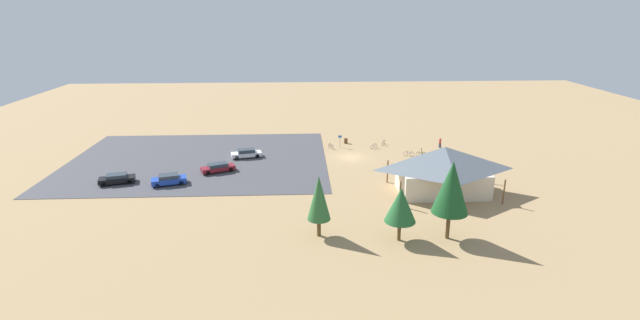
# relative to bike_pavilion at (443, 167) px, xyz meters

# --- Properties ---
(ground) EXTENTS (160.00, 160.00, 0.00)m
(ground) POSITION_rel_bike_pavilion_xyz_m (10.11, -15.54, -3.41)
(ground) COLOR #9E7F56
(ground) RESTS_ON ground
(parking_lot_asphalt) EXTENTS (39.66, 30.32, 0.05)m
(parking_lot_asphalt) POSITION_rel_bike_pavilion_xyz_m (33.97, -15.27, -3.39)
(parking_lot_asphalt) COLOR #424247
(parking_lot_asphalt) RESTS_ON ground
(bike_pavilion) EXTENTS (12.93, 8.39, 6.14)m
(bike_pavilion) POSITION_rel_bike_pavilion_xyz_m (0.00, 0.00, 0.00)
(bike_pavilion) COLOR beige
(bike_pavilion) RESTS_ON ground
(trash_bin) EXTENTS (0.60, 0.60, 0.90)m
(trash_bin) POSITION_rel_bike_pavilion_xyz_m (10.01, -23.65, -2.96)
(trash_bin) COLOR brown
(trash_bin) RESTS_ON ground
(lot_sign) EXTENTS (0.56, 0.08, 2.20)m
(lot_sign) POSITION_rel_bike_pavilion_xyz_m (11.27, -21.17, -2.00)
(lot_sign) COLOR #99999E
(lot_sign) RESTS_ON ground
(pine_west) EXTENTS (3.19, 3.19, 5.73)m
(pine_west) POSITION_rel_bike_pavilion_xyz_m (8.19, 12.63, 0.50)
(pine_west) COLOR brown
(pine_west) RESTS_ON ground
(pine_far_east) EXTENTS (2.43, 2.43, 6.65)m
(pine_far_east) POSITION_rel_bike_pavilion_xyz_m (16.32, 11.24, 0.82)
(pine_far_east) COLOR brown
(pine_far_east) RESTS_ON ground
(pine_east) EXTENTS (3.70, 3.70, 8.37)m
(pine_east) POSITION_rel_bike_pavilion_xyz_m (3.12, 12.42, 2.20)
(pine_east) COLOR brown
(pine_east) RESTS_ON ground
(bicycle_orange_edge_north) EXTENTS (1.42, 0.96, 0.86)m
(bicycle_orange_edge_north) POSITION_rel_bike_pavilion_xyz_m (-8.99, -12.11, -3.03)
(bicycle_orange_edge_north) COLOR black
(bicycle_orange_edge_north) RESTS_ON ground
(bicycle_silver_lone_east) EXTENTS (1.29, 1.18, 0.79)m
(bicycle_silver_lone_east) POSITION_rel_bike_pavilion_xyz_m (5.56, -20.28, -3.05)
(bicycle_silver_lone_east) COLOR black
(bicycle_silver_lone_east) RESTS_ON ground
(bicycle_yellow_yard_center) EXTENTS (0.73, 1.55, 0.77)m
(bicycle_yellow_yard_center) POSITION_rel_bike_pavilion_xyz_m (-7.35, -12.59, -3.07)
(bicycle_yellow_yard_center) COLOR black
(bicycle_yellow_yard_center) RESTS_ON ground
(bicycle_black_lone_west) EXTENTS (0.84, 1.64, 0.88)m
(bicycle_black_lone_west) POSITION_rel_bike_pavilion_xyz_m (12.83, -20.52, -3.03)
(bicycle_black_lone_west) COLOR black
(bicycle_black_lone_west) RESTS_ON ground
(bicycle_blue_near_porch) EXTENTS (1.54, 0.88, 0.80)m
(bicycle_blue_near_porch) POSITION_rel_bike_pavilion_xyz_m (-5.46, -15.49, -3.06)
(bicycle_blue_near_porch) COLOR black
(bicycle_blue_near_porch) RESTS_ON ground
(bicycle_white_edge_south) EXTENTS (0.87, 1.52, 0.82)m
(bicycle_white_edge_south) POSITION_rel_bike_pavilion_xyz_m (3.56, -22.26, -3.04)
(bicycle_white_edge_south) COLOR black
(bicycle_white_edge_south) RESTS_ON ground
(bicycle_red_front_row) EXTENTS (0.56, 1.61, 0.78)m
(bicycle_red_front_row) POSITION_rel_bike_pavilion_xyz_m (-1.83, -17.33, -3.06)
(bicycle_red_front_row) COLOR black
(bicycle_red_front_row) RESTS_ON ground
(bicycle_green_yard_right) EXTENTS (1.53, 0.70, 0.82)m
(bicycle_green_yard_right) POSITION_rel_bike_pavilion_xyz_m (-1.31, -15.52, -3.05)
(bicycle_green_yard_right) COLOR black
(bicycle_green_yard_right) RESTS_ON ground
(bicycle_purple_back_row) EXTENTS (1.65, 0.51, 0.84)m
(bicycle_purple_back_row) POSITION_rel_bike_pavilion_xyz_m (0.63, -15.70, -3.03)
(bicycle_purple_back_row) COLOR black
(bicycle_purple_back_row) RESTS_ON ground
(car_blue_far_end) EXTENTS (4.84, 3.05, 1.40)m
(car_blue_far_end) POSITION_rel_bike_pavilion_xyz_m (35.78, -4.53, -2.66)
(car_blue_far_end) COLOR #1E42B2
(car_blue_far_end) RESTS_ON parking_lot_asphalt
(car_black_end_stall) EXTENTS (4.91, 2.94, 1.32)m
(car_black_end_stall) POSITION_rel_bike_pavilion_xyz_m (42.90, -5.26, -2.69)
(car_black_end_stall) COLOR black
(car_black_end_stall) RESTS_ON parking_lot_asphalt
(car_white_second_row) EXTENTS (4.99, 2.82, 1.36)m
(car_white_second_row) POSITION_rel_bike_pavilion_xyz_m (26.61, -16.07, -2.69)
(car_white_second_row) COLOR white
(car_white_second_row) RESTS_ON parking_lot_asphalt
(car_maroon_back_corner) EXTENTS (5.07, 3.51, 1.29)m
(car_maroon_back_corner) POSITION_rel_bike_pavilion_xyz_m (30.01, -9.34, -2.71)
(car_maroon_back_corner) COLOR maroon
(car_maroon_back_corner) RESTS_ON parking_lot_asphalt
(visitor_crossing_yard) EXTENTS (0.36, 0.39, 1.76)m
(visitor_crossing_yard) POSITION_rel_bike_pavilion_xyz_m (-5.74, -20.23, -2.49)
(visitor_crossing_yard) COLOR #2D3347
(visitor_crossing_yard) RESTS_ON ground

